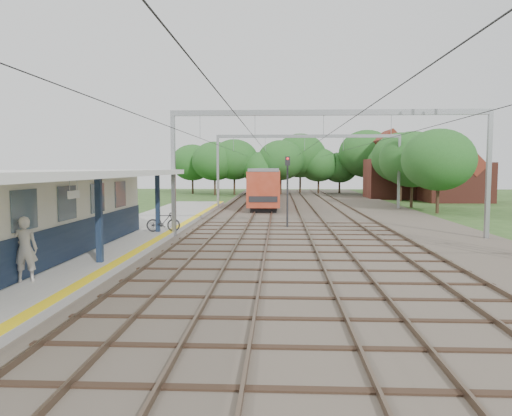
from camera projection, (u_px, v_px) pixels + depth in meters
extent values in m
plane|color=#2D4C1E|center=(246.00, 323.00, 12.52)|extent=(160.00, 160.00, 0.00)
cube|color=#473D33|center=(317.00, 213.00, 42.20)|extent=(18.00, 90.00, 0.10)
cube|color=gray|center=(124.00, 237.00, 26.79)|extent=(5.00, 52.00, 0.35)
cube|color=yellow|center=(166.00, 234.00, 26.68)|extent=(0.45, 52.00, 0.01)
cube|color=beige|center=(34.00, 214.00, 19.74)|extent=(3.20, 18.00, 3.40)
cube|color=#122039|center=(75.00, 240.00, 19.74)|extent=(0.06, 18.00, 1.40)
cube|color=slate|center=(74.00, 202.00, 19.62)|extent=(0.05, 16.00, 1.30)
cube|color=#122039|center=(99.00, 220.00, 18.61)|extent=(0.22, 0.22, 3.20)
cube|color=#122039|center=(158.00, 203.00, 27.57)|extent=(0.22, 0.22, 3.20)
cube|color=silver|center=(48.00, 174.00, 18.56)|extent=(6.40, 20.00, 0.24)
cube|color=white|center=(74.00, 195.00, 16.54)|extent=(0.06, 0.85, 0.26)
cube|color=brown|center=(220.00, 211.00, 42.57)|extent=(0.07, 88.00, 0.15)
cube|color=brown|center=(237.00, 211.00, 42.51)|extent=(0.07, 88.00, 0.15)
cube|color=brown|center=(255.00, 212.00, 42.43)|extent=(0.07, 88.00, 0.15)
cube|color=brown|center=(272.00, 212.00, 42.37)|extent=(0.07, 88.00, 0.15)
cube|color=brown|center=(299.00, 212.00, 42.26)|extent=(0.07, 88.00, 0.15)
cube|color=brown|center=(316.00, 212.00, 42.20)|extent=(0.07, 88.00, 0.15)
cube|color=brown|center=(341.00, 212.00, 42.10)|extent=(0.07, 88.00, 0.15)
cube|color=brown|center=(358.00, 212.00, 42.03)|extent=(0.07, 88.00, 0.15)
cube|color=gray|center=(173.00, 175.00, 27.41)|extent=(0.22, 0.22, 7.00)
cube|color=gray|center=(488.00, 175.00, 26.62)|extent=(0.22, 0.22, 7.00)
cube|color=gray|center=(329.00, 112.00, 26.74)|extent=(17.00, 0.20, 0.30)
cube|color=gray|center=(218.00, 172.00, 47.32)|extent=(0.22, 0.22, 7.00)
cube|color=gray|center=(399.00, 172.00, 46.53)|extent=(0.22, 0.22, 7.00)
cube|color=gray|center=(308.00, 136.00, 46.66)|extent=(17.00, 0.20, 0.30)
cylinder|color=black|center=(228.00, 149.00, 42.11)|extent=(0.02, 88.00, 0.02)
cylinder|color=black|center=(264.00, 149.00, 41.97)|extent=(0.02, 88.00, 0.02)
cylinder|color=black|center=(308.00, 149.00, 41.80)|extent=(0.02, 88.00, 0.02)
cylinder|color=black|center=(351.00, 149.00, 41.64)|extent=(0.02, 88.00, 0.02)
cylinder|color=#382619|center=(206.00, 184.00, 73.61)|extent=(0.28, 0.28, 2.88)
ellipsoid|color=#1E4D1B|center=(206.00, 161.00, 73.32)|extent=(6.72, 6.72, 5.76)
cylinder|color=#382619|center=(247.00, 185.00, 75.33)|extent=(0.28, 0.28, 2.52)
ellipsoid|color=#1E4D1B|center=(247.00, 165.00, 75.09)|extent=(5.88, 5.88, 5.04)
cylinder|color=#382619|center=(287.00, 184.00, 72.04)|extent=(0.28, 0.28, 3.24)
ellipsoid|color=#1E4D1B|center=(287.00, 156.00, 71.72)|extent=(7.56, 7.56, 6.48)
cylinder|color=#382619|center=(328.00, 185.00, 73.78)|extent=(0.28, 0.28, 2.70)
ellipsoid|color=#1E4D1B|center=(328.00, 163.00, 73.51)|extent=(6.30, 6.30, 5.40)
cylinder|color=#382619|center=(417.00, 194.00, 49.58)|extent=(0.28, 0.28, 2.52)
ellipsoid|color=#1E4D1B|center=(417.00, 163.00, 49.34)|extent=(5.88, 5.88, 5.04)
cylinder|color=#382619|center=(387.00, 187.00, 65.48)|extent=(0.28, 0.28, 2.88)
ellipsoid|color=#1E4D1B|center=(388.00, 160.00, 65.20)|extent=(6.72, 6.72, 5.76)
cube|color=brown|center=(455.00, 182.00, 57.17)|extent=(7.00, 6.00, 4.50)
cube|color=maroon|center=(456.00, 155.00, 56.92)|extent=(4.99, 6.12, 4.99)
cube|color=brown|center=(399.00, 179.00, 63.36)|extent=(8.00, 6.00, 5.00)
cube|color=maroon|center=(399.00, 152.00, 63.08)|extent=(5.52, 6.12, 5.52)
imported|color=beige|center=(25.00, 249.00, 15.42)|extent=(0.86, 0.69, 2.05)
imported|color=black|center=(163.00, 222.00, 27.64)|extent=(1.91, 0.83, 1.11)
cube|color=black|center=(266.00, 204.00, 49.90)|extent=(2.24, 15.98, 0.44)
cube|color=maroon|center=(266.00, 186.00, 49.76)|extent=(2.80, 17.37, 3.02)
cube|color=black|center=(266.00, 183.00, 49.73)|extent=(2.84, 15.98, 0.87)
cube|color=slate|center=(266.00, 170.00, 49.62)|extent=(2.57, 17.37, 0.28)
cube|color=black|center=(269.00, 194.00, 67.78)|extent=(2.24, 15.98, 0.44)
cube|color=maroon|center=(269.00, 181.00, 67.64)|extent=(2.80, 17.37, 3.02)
cube|color=black|center=(269.00, 179.00, 67.62)|extent=(2.84, 15.98, 0.87)
cube|color=slate|center=(269.00, 169.00, 67.51)|extent=(2.57, 17.37, 0.28)
cylinder|color=black|center=(287.00, 196.00, 31.88)|extent=(0.13, 0.13, 4.22)
cube|color=black|center=(288.00, 161.00, 31.71)|extent=(0.32, 0.20, 0.58)
sphere|color=red|center=(288.00, 159.00, 31.60)|extent=(0.15, 0.15, 0.15)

